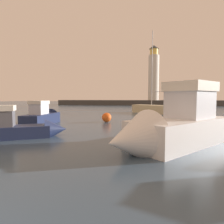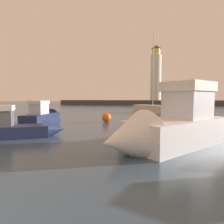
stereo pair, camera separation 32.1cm
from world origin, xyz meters
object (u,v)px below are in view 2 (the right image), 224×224
Objects in this scene: sailboat_moored at (157,109)px; mooring_buoy at (107,117)px; lighthouse at (156,74)px; motorboat_0 at (45,116)px; motorboat_3 at (21,128)px; motorboat_2 at (167,127)px.

sailboat_moored is 13.74× the size of mooring_buoy.
lighthouse is 37.37m from sailboat_moored.
motorboat_0 is at bearing -125.57° from sailboat_moored.
lighthouse reaches higher than motorboat_3.
motorboat_3 is 0.41× the size of sailboat_moored.
mooring_buoy is (-5.60, 9.30, -0.57)m from motorboat_2.
sailboat_moored is at bearing 68.32° from motorboat_3.
lighthouse is 3.06× the size of motorboat_0.
sailboat_moored is (0.13, -36.00, -10.02)m from lighthouse.
lighthouse is 59.52m from motorboat_3.
motorboat_0 is 6.92m from motorboat_3.
motorboat_0 is 0.77× the size of motorboat_2.
lighthouse reaches higher than sailboat_moored.
lighthouse is at bearing 81.54° from motorboat_3.
sailboat_moored reaches higher than motorboat_3.
lighthouse is at bearing 77.99° from motorboat_0.
motorboat_2 is (0.43, -58.56, -9.68)m from lighthouse.
motorboat_3 is 23.69m from sailboat_moored.
motorboat_2 is 1.42× the size of motorboat_3.
sailboat_moored is at bearing 90.78° from motorboat_2.
lighthouse is at bearing 90.42° from motorboat_2.
sailboat_moored reaches higher than motorboat_2.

